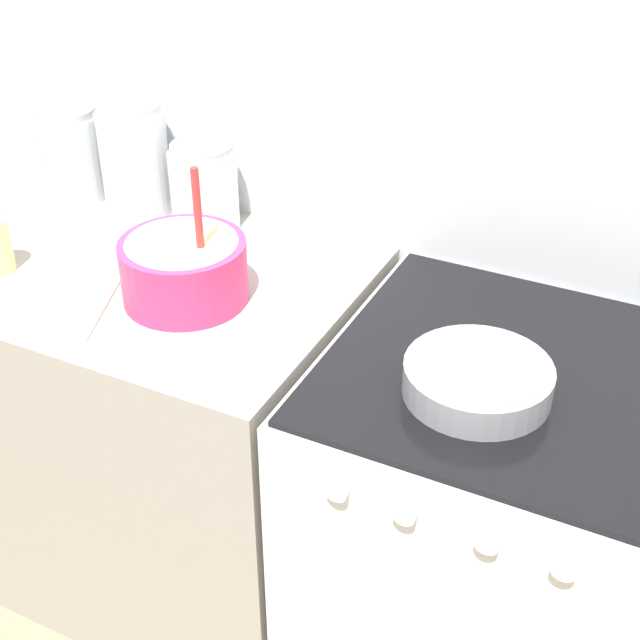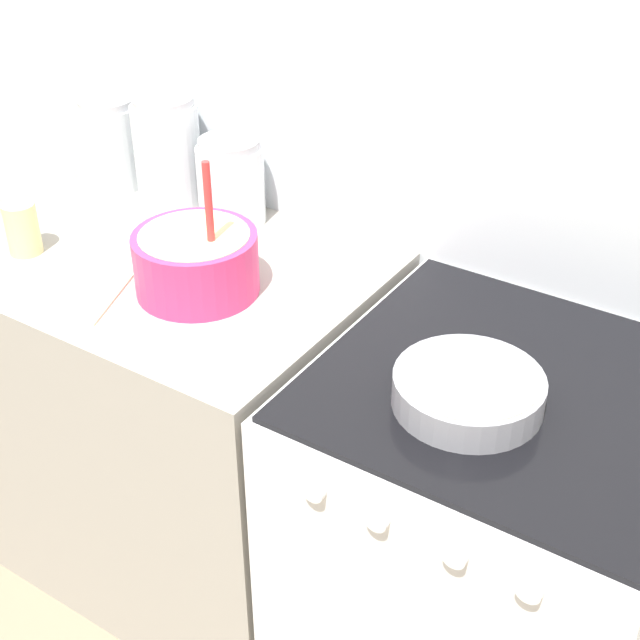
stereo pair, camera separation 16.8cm
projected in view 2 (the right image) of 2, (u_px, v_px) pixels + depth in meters
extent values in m
cube|color=silver|center=(434.00, 122.00, 1.85)|extent=(4.89, 0.05, 2.40)
cube|color=#9E998E|center=(177.00, 417.00, 2.22)|extent=(0.94, 0.68, 0.90)
cube|color=silver|center=(484.00, 558.00, 1.85)|extent=(0.69, 0.68, 0.89)
cube|color=black|center=(509.00, 386.00, 1.60)|extent=(0.66, 0.66, 0.01)
cylinder|color=white|center=(314.00, 491.00, 1.48)|extent=(0.04, 0.02, 0.04)
cylinder|color=white|center=(377.00, 520.00, 1.43)|extent=(0.04, 0.02, 0.04)
cylinder|color=white|center=(455.00, 556.00, 1.36)|extent=(0.04, 0.02, 0.04)
cylinder|color=white|center=(530.00, 590.00, 1.31)|extent=(0.04, 0.02, 0.04)
cylinder|color=#E0336B|center=(196.00, 263.00, 1.83)|extent=(0.26, 0.26, 0.13)
cylinder|color=beige|center=(195.00, 250.00, 1.81)|extent=(0.23, 0.23, 0.07)
cylinder|color=red|center=(210.00, 227.00, 1.76)|extent=(0.02, 0.02, 0.28)
cylinder|color=gray|center=(468.00, 391.00, 1.53)|extent=(0.26, 0.26, 0.06)
cylinder|color=beige|center=(468.00, 388.00, 1.53)|extent=(0.24, 0.24, 0.05)
cylinder|color=silver|center=(111.00, 146.00, 2.25)|extent=(0.15, 0.15, 0.21)
cylinder|color=white|center=(113.00, 161.00, 2.28)|extent=(0.14, 0.14, 0.12)
cylinder|color=#B2B2B7|center=(105.00, 102.00, 2.19)|extent=(0.14, 0.14, 0.02)
cylinder|color=silver|center=(168.00, 155.00, 2.16)|extent=(0.16, 0.16, 0.25)
cylinder|color=red|center=(170.00, 174.00, 2.18)|extent=(0.14, 0.14, 0.15)
cylinder|color=#B2B2B7|center=(163.00, 101.00, 2.08)|extent=(0.15, 0.15, 0.02)
cylinder|color=silver|center=(231.00, 185.00, 2.09)|extent=(0.16, 0.16, 0.18)
cylinder|color=olive|center=(232.00, 199.00, 2.11)|extent=(0.14, 0.14, 0.11)
cylinder|color=#B2B2B7|center=(229.00, 144.00, 2.03)|extent=(0.14, 0.14, 0.02)
cylinder|color=beige|center=(22.00, 228.00, 1.97)|extent=(0.07, 0.07, 0.12)
cube|color=beige|center=(81.00, 286.00, 1.88)|extent=(0.27, 0.32, 0.01)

